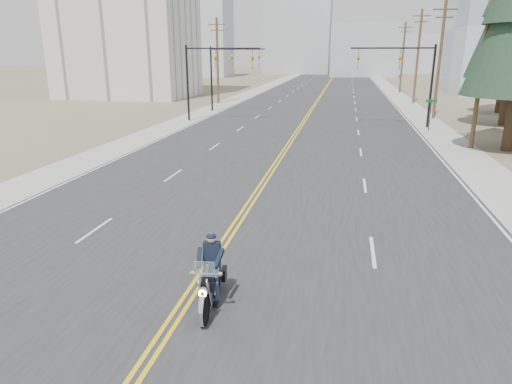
{
  "coord_description": "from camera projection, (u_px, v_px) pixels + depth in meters",
  "views": [
    {
      "loc": [
        3.85,
        -10.27,
        6.3
      ],
      "look_at": [
        0.92,
        4.81,
        1.6
      ],
      "focal_mm": 32.0,
      "sensor_mm": 36.0,
      "label": 1
    }
  ],
  "objects": [
    {
      "name": "traffic_mast_right",
      "position": [
        408.0,
        69.0,
        39.14
      ],
      "size": [
        7.1,
        0.26,
        7.0
      ],
      "color": "black",
      "rests_on": "ground"
    },
    {
      "name": "street_sign",
      "position": [
        431.0,
        109.0,
        37.85
      ],
      "size": [
        0.9,
        0.06,
        2.62
      ],
      "color": "black",
      "rests_on": "ground"
    },
    {
      "name": "motorcyclist",
      "position": [
        210.0,
        273.0,
        11.61
      ],
      "size": [
        1.28,
        2.5,
        1.88
      ],
      "primitive_type": null,
      "rotation": [
        0.0,
        0.0,
        3.25
      ],
      "color": "black",
      "rests_on": "ground"
    },
    {
      "name": "haze_bldg_e",
      "position": [
        415.0,
        54.0,
        146.67
      ],
      "size": [
        14.0,
        14.0,
        12.0
      ],
      "primitive_type": "cube",
      "color": "#B7BCC6",
      "rests_on": "ground"
    },
    {
      "name": "sidewalk_left",
      "position": [
        258.0,
        90.0,
        80.0
      ],
      "size": [
        3.0,
        200.0,
        0.01
      ],
      "primitive_type": "cube",
      "color": "#A5A5A0",
      "rests_on": "ground"
    },
    {
      "name": "road",
      "position": [
        324.0,
        91.0,
        77.9
      ],
      "size": [
        20.0,
        200.0,
        0.01
      ],
      "primitive_type": "cube",
      "color": "#303033",
      "rests_on": "ground"
    },
    {
      "name": "haze_bldg_f",
      "position": [
        172.0,
        47.0,
        141.02
      ],
      "size": [
        12.0,
        12.0,
        16.0
      ],
      "primitive_type": "cube",
      "color": "#ADB2B7",
      "rests_on": "ground"
    },
    {
      "name": "utility_pole_left",
      "position": [
        217.0,
        60.0,
        57.93
      ],
      "size": [
        2.2,
        0.3,
        10.5
      ],
      "color": "brown",
      "rests_on": "ground"
    },
    {
      "name": "conifer_far",
      "position": [
        512.0,
        20.0,
        47.32
      ],
      "size": [
        6.25,
        6.25,
        16.74
      ],
      "rotation": [
        0.0,
        0.0,
        0.42
      ],
      "color": "#382619",
      "rests_on": "ground"
    },
    {
      "name": "haze_bldg_d",
      "position": [
        298.0,
        30.0,
        142.0
      ],
      "size": [
        20.0,
        15.0,
        26.0
      ],
      "primitive_type": "cube",
      "color": "#ADB2B7",
      "rests_on": "ground"
    },
    {
      "name": "haze_bldg_b",
      "position": [
        364.0,
        50.0,
        126.02
      ],
      "size": [
        18.0,
        14.0,
        14.0
      ],
      "primitive_type": "cube",
      "color": "#ADB2B7",
      "rests_on": "ground"
    },
    {
      "name": "traffic_mast_far",
      "position": [
        226.0,
        66.0,
        50.02
      ],
      "size": [
        6.1,
        0.26,
        7.0
      ],
      "color": "black",
      "rests_on": "ground"
    },
    {
      "name": "traffic_mast_left",
      "position": [
        208.0,
        68.0,
        42.43
      ],
      "size": [
        7.1,
        0.26,
        7.0
      ],
      "color": "black",
      "rests_on": "ground"
    },
    {
      "name": "utility_pole_c",
      "position": [
        440.0,
        59.0,
        43.9
      ],
      "size": [
        2.2,
        0.3,
        11.0
      ],
      "color": "brown",
      "rests_on": "ground"
    },
    {
      "name": "haze_bldg_a",
      "position": [
        204.0,
        35.0,
        123.32
      ],
      "size": [
        14.0,
        12.0,
        22.0
      ],
      "primitive_type": "cube",
      "color": "#B7BCC6",
      "rests_on": "ground"
    },
    {
      "name": "sidewalk_right",
      "position": [
        393.0,
        92.0,
        75.79
      ],
      "size": [
        3.0,
        200.0,
        0.01
      ],
      "primitive_type": "cube",
      "color": "#A5A5A0",
      "rests_on": "ground"
    },
    {
      "name": "haze_bldg_c",
      "position": [
        508.0,
        41.0,
        105.5
      ],
      "size": [
        16.0,
        12.0,
        18.0
      ],
      "primitive_type": "cube",
      "color": "#B7BCC6",
      "rests_on": "ground"
    },
    {
      "name": "ground_plane",
      "position": [
        188.0,
        299.0,
        12.19
      ],
      "size": [
        400.0,
        400.0,
        0.0
      ],
      "primitive_type": "plane",
      "color": "#776D56",
      "rests_on": "ground"
    },
    {
      "name": "utility_pole_e",
      "position": [
        403.0,
        57.0,
        73.94
      ],
      "size": [
        2.2,
        0.3,
        11.0
      ],
      "color": "brown",
      "rests_on": "ground"
    },
    {
      "name": "utility_pole_b",
      "position": [
        483.0,
        58.0,
        29.74
      ],
      "size": [
        2.2,
        0.3,
        11.5
      ],
      "color": "brown",
      "rests_on": "ground"
    },
    {
      "name": "utility_pole_d",
      "position": [
        418.0,
        55.0,
        57.91
      ],
      "size": [
        2.2,
        0.3,
        11.5
      ],
      "color": "brown",
      "rests_on": "ground"
    }
  ]
}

